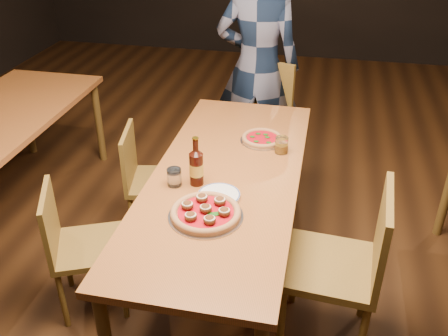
% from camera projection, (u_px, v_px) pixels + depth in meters
% --- Properties ---
extents(ground, '(9.00, 9.00, 0.00)m').
position_uv_depth(ground, '(226.00, 277.00, 3.12)').
color(ground, black).
extents(table_main, '(0.80, 2.00, 0.75)m').
position_uv_depth(table_main, '(226.00, 185.00, 2.77)').
color(table_main, brown).
rests_on(table_main, ground).
extents(chair_main_nw, '(0.50, 0.50, 0.81)m').
position_uv_depth(chair_main_nw, '(89.00, 246.00, 2.74)').
color(chair_main_nw, brown).
rests_on(chair_main_nw, ground).
extents(chair_main_sw, '(0.45, 0.45, 0.81)m').
position_uv_depth(chair_main_sw, '(158.00, 181.00, 3.33)').
color(chair_main_sw, brown).
rests_on(chair_main_sw, ground).
extents(chair_main_e, '(0.49, 0.49, 0.98)m').
position_uv_depth(chair_main_e, '(331.00, 265.00, 2.48)').
color(chair_main_e, brown).
rests_on(chair_main_e, ground).
extents(chair_end, '(0.58, 0.58, 0.99)m').
position_uv_depth(chair_end, '(253.00, 124.00, 3.87)').
color(chair_end, brown).
rests_on(chair_end, ground).
extents(pizza_meatball, '(0.36, 0.36, 0.07)m').
position_uv_depth(pizza_meatball, '(206.00, 212.00, 2.39)').
color(pizza_meatball, '#B7B7BF').
rests_on(pizza_meatball, table_main).
extents(pizza_margherita, '(0.27, 0.27, 0.04)m').
position_uv_depth(pizza_margherita, '(262.00, 139.00, 3.07)').
color(pizza_margherita, '#B7B7BF').
rests_on(pizza_margherita, table_main).
extents(plate_stack, '(0.22, 0.22, 0.02)m').
position_uv_depth(plate_stack, '(219.00, 196.00, 2.54)').
color(plate_stack, white).
rests_on(plate_stack, table_main).
extents(beer_bottle, '(0.08, 0.08, 0.27)m').
position_uv_depth(beer_bottle, '(196.00, 168.00, 2.61)').
color(beer_bottle, black).
rests_on(beer_bottle, table_main).
extents(water_glass, '(0.08, 0.08, 0.10)m').
position_uv_depth(water_glass, '(174.00, 177.00, 2.62)').
color(water_glass, white).
rests_on(water_glass, table_main).
extents(amber_glass, '(0.08, 0.08, 0.10)m').
position_uv_depth(amber_glass, '(281.00, 145.00, 2.93)').
color(amber_glass, '#A06712').
rests_on(amber_glass, table_main).
extents(diner, '(0.65, 0.43, 1.78)m').
position_uv_depth(diner, '(258.00, 68.00, 3.82)').
color(diner, black).
rests_on(diner, ground).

